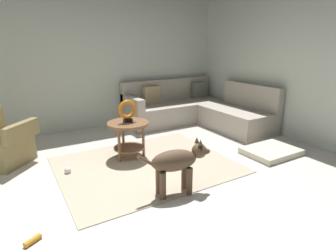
{
  "coord_description": "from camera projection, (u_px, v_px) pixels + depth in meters",
  "views": [
    {
      "loc": [
        -1.37,
        -2.46,
        1.61
      ],
      "look_at": [
        0.45,
        0.6,
        0.55
      ],
      "focal_mm": 29.17,
      "sensor_mm": 36.0,
      "label": 1
    }
  ],
  "objects": [
    {
      "name": "side_table",
      "position": [
        128.0,
        130.0,
        3.96
      ],
      "size": [
        0.6,
        0.6,
        0.54
      ],
      "color": "brown",
      "rests_on": "ground_plane"
    },
    {
      "name": "dog",
      "position": [
        178.0,
        162.0,
        2.98
      ],
      "size": [
        0.84,
        0.31,
        0.63
      ],
      "rotation": [
        0.0,
        0.0,
        4.53
      ],
      "color": "brown",
      "rests_on": "ground_plane"
    },
    {
      "name": "dog_bed_mat",
      "position": [
        271.0,
        151.0,
        4.18
      ],
      "size": [
        0.8,
        0.6,
        0.09
      ],
      "primitive_type": "cube",
      "color": "beige",
      "rests_on": "ground_plane"
    },
    {
      "name": "sectional_couch",
      "position": [
        196.0,
        111.0,
        5.71
      ],
      "size": [
        2.2,
        2.25,
        0.88
      ],
      "color": "#B2A899",
      "rests_on": "ground_plane"
    },
    {
      "name": "wall_right",
      "position": [
        326.0,
        62.0,
        4.21
      ],
      "size": [
        0.12,
        6.0,
        2.7
      ],
      "primitive_type": "cube",
      "color": "silver",
      "rests_on": "ground_plane"
    },
    {
      "name": "dog_toy_rope",
      "position": [
        33.0,
        240.0,
        2.3
      ],
      "size": [
        0.15,
        0.12,
        0.05
      ],
      "primitive_type": "cylinder",
      "rotation": [
        0.0,
        1.57,
        0.52
      ],
      "color": "orange",
      "rests_on": "ground_plane"
    },
    {
      "name": "wall_back",
      "position": [
        85.0,
        59.0,
        5.19
      ],
      "size": [
        6.0,
        0.12,
        2.7
      ],
      "primitive_type": "cube",
      "color": "silver",
      "rests_on": "ground_plane"
    },
    {
      "name": "ground_plane",
      "position": [
        161.0,
        194.0,
        3.17
      ],
      "size": [
        6.0,
        6.0,
        0.1
      ],
      "primitive_type": "cube",
      "color": "silver"
    },
    {
      "name": "area_rug",
      "position": [
        146.0,
        165.0,
        3.8
      ],
      "size": [
        2.3,
        1.9,
        0.01
      ],
      "primitive_type": "cube",
      "color": "#BCAD93",
      "rests_on": "ground_plane"
    },
    {
      "name": "torus_sculpture",
      "position": [
        127.0,
        111.0,
        3.88
      ],
      "size": [
        0.28,
        0.08,
        0.33
      ],
      "color": "black",
      "rests_on": "side_table"
    },
    {
      "name": "dog_toy_ball",
      "position": [
        68.0,
        170.0,
        3.54
      ],
      "size": [
        0.09,
        0.09,
        0.09
      ],
      "primitive_type": "sphere",
      "color": "silver",
      "rests_on": "ground_plane"
    }
  ]
}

